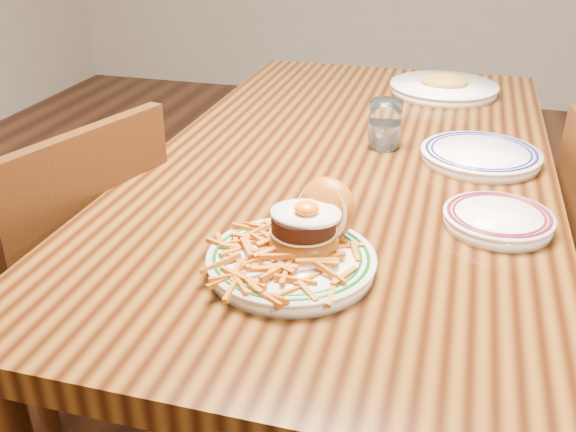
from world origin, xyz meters
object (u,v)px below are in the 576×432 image
(main_plate, at_px, (297,247))
(side_plate, at_px, (498,219))
(table, at_px, (349,193))
(chair_left, at_px, (70,298))

(main_plate, height_order, side_plate, main_plate)
(table, height_order, main_plate, main_plate)
(main_plate, bearing_deg, chair_left, -177.02)
(chair_left, distance_m, side_plate, 0.91)
(table, bearing_deg, main_plate, -89.71)
(main_plate, bearing_deg, table, 110.85)
(table, xyz_separation_m, chair_left, (-0.56, -0.29, -0.19))
(table, relative_size, chair_left, 1.82)
(table, xyz_separation_m, side_plate, (0.30, -0.25, 0.10))
(chair_left, bearing_deg, side_plate, 19.21)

